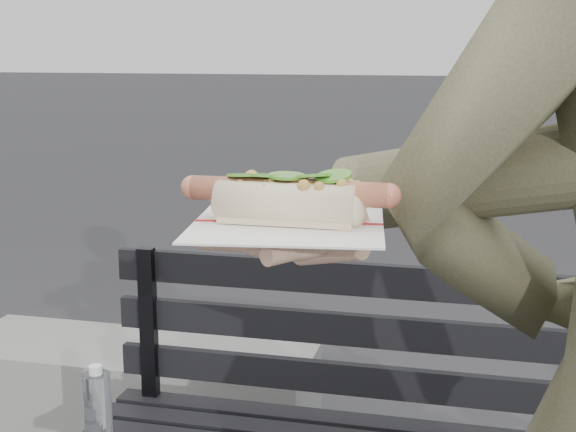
{
  "coord_description": "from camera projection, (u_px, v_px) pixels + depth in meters",
  "views": [
    {
      "loc": [
        0.16,
        -0.79,
        1.38
      ],
      "look_at": [
        -0.03,
        -0.03,
        1.21
      ],
      "focal_mm": 50.0,
      "sensor_mm": 36.0,
      "label": 1
    }
  ],
  "objects": [
    {
      "name": "park_bench",
      "position": [
        394.0,
        428.0,
        1.84
      ],
      "size": [
        1.5,
        0.44,
        0.88
      ],
      "color": "black",
      "rests_on": "ground"
    },
    {
      "name": "concrete_block",
      "position": [
        137.0,
        403.0,
        2.71
      ],
      "size": [
        1.2,
        0.4,
        0.4
      ],
      "primitive_type": "cube",
      "color": "slate",
      "rests_on": "ground"
    },
    {
      "name": "held_hotdog",
      "position": [
        495.0,
        180.0,
        0.82
      ],
      "size": [
        0.64,
        0.32,
        0.2
      ],
      "color": "#43432D"
    }
  ]
}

